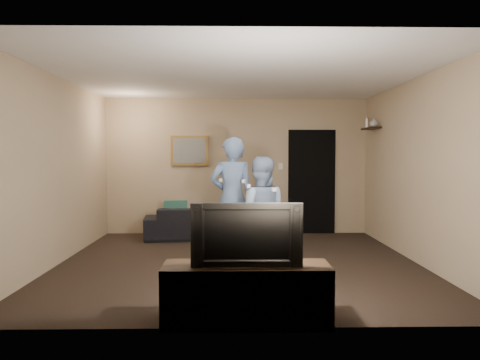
{
  "coord_description": "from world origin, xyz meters",
  "views": [
    {
      "loc": [
        -0.1,
        -6.51,
        1.51
      ],
      "look_at": [
        0.03,
        0.3,
        1.15
      ],
      "focal_mm": 35.0,
      "sensor_mm": 36.0,
      "label": 1
    }
  ],
  "objects_px": {
    "tv_console": "(246,294)",
    "wii_player_left": "(232,198)",
    "wii_player_right": "(260,214)",
    "television": "(246,233)",
    "sofa": "(199,222)"
  },
  "relations": [
    {
      "from": "sofa",
      "to": "wii_player_left",
      "type": "distance_m",
      "value": 1.86
    },
    {
      "from": "television",
      "to": "wii_player_left",
      "type": "bearing_deg",
      "value": 92.96
    },
    {
      "from": "wii_player_left",
      "to": "sofa",
      "type": "bearing_deg",
      "value": 109.66
    },
    {
      "from": "sofa",
      "to": "tv_console",
      "type": "bearing_deg",
      "value": 93.16
    },
    {
      "from": "sofa",
      "to": "tv_console",
      "type": "height_order",
      "value": "sofa"
    },
    {
      "from": "sofa",
      "to": "television",
      "type": "relative_size",
      "value": 1.99
    },
    {
      "from": "tv_console",
      "to": "television",
      "type": "xyz_separation_m",
      "value": [
        0.0,
        0.0,
        0.56
      ]
    },
    {
      "from": "tv_console",
      "to": "wii_player_right",
      "type": "distance_m",
      "value": 1.93
    },
    {
      "from": "tv_console",
      "to": "wii_player_right",
      "type": "xyz_separation_m",
      "value": [
        0.24,
        1.85,
        0.5
      ]
    },
    {
      "from": "wii_player_left",
      "to": "wii_player_right",
      "type": "xyz_separation_m",
      "value": [
        0.36,
        -0.79,
        -0.14
      ]
    },
    {
      "from": "sofa",
      "to": "television",
      "type": "height_order",
      "value": "television"
    },
    {
      "from": "tv_console",
      "to": "wii_player_left",
      "type": "xyz_separation_m",
      "value": [
        -0.13,
        2.64,
        0.64
      ]
    },
    {
      "from": "sofa",
      "to": "wii_player_right",
      "type": "xyz_separation_m",
      "value": [
        0.96,
        -2.45,
        0.46
      ]
    },
    {
      "from": "television",
      "to": "wii_player_right",
      "type": "distance_m",
      "value": 1.87
    },
    {
      "from": "wii_player_right",
      "to": "tv_console",
      "type": "bearing_deg",
      "value": -97.37
    }
  ]
}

